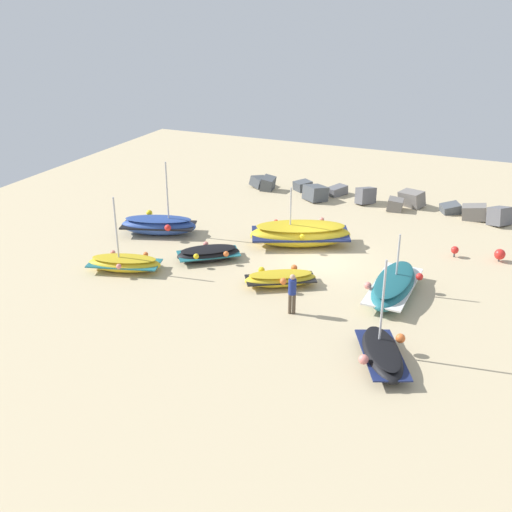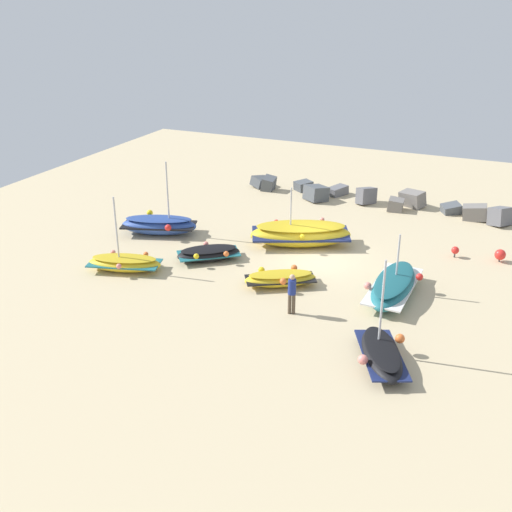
# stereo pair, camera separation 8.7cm
# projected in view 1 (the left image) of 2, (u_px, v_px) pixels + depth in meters

# --- Properties ---
(ground_plane) EXTENTS (45.06, 45.06, 0.00)m
(ground_plane) POSITION_uv_depth(u_px,v_px,m) (318.00, 258.00, 29.84)
(ground_plane) COLOR #C6B289
(fishing_boat_0) EXTENTS (2.61, 3.62, 3.68)m
(fishing_boat_0) POSITION_uv_depth(u_px,v_px,m) (382.00, 354.00, 21.37)
(fishing_boat_0) COLOR black
(fishing_boat_0) RESTS_ON ground_plane
(fishing_boat_1) EXTENTS (2.14, 4.59, 2.66)m
(fishing_boat_1) POSITION_uv_depth(u_px,v_px,m) (393.00, 286.00, 26.01)
(fishing_boat_1) COLOR #1E6670
(fishing_boat_1) RESTS_ON ground_plane
(fishing_boat_2) EXTENTS (3.14, 2.84, 0.70)m
(fishing_boat_2) POSITION_uv_depth(u_px,v_px,m) (209.00, 254.00, 29.50)
(fishing_boat_2) COLOR black
(fishing_boat_2) RESTS_ON ground_plane
(fishing_boat_3) EXTENTS (4.26, 2.77, 3.93)m
(fishing_boat_3) POSITION_uv_depth(u_px,v_px,m) (159.00, 225.00, 32.56)
(fishing_boat_3) COLOR #2D4C9E
(fishing_boat_3) RESTS_ON ground_plane
(fishing_boat_4) EXTENTS (5.35, 3.78, 3.09)m
(fishing_boat_4) POSITION_uv_depth(u_px,v_px,m) (300.00, 234.00, 31.09)
(fishing_boat_4) COLOR gold
(fishing_boat_4) RESTS_ON ground_plane
(fishing_boat_5) EXTENTS (3.29, 2.62, 0.68)m
(fishing_boat_5) POSITION_uv_depth(u_px,v_px,m) (280.00, 278.00, 26.98)
(fishing_boat_5) COLOR gold
(fishing_boat_5) RESTS_ON ground_plane
(fishing_boat_6) EXTENTS (3.64, 2.24, 3.54)m
(fishing_boat_6) POSITION_uv_depth(u_px,v_px,m) (124.00, 263.00, 28.39)
(fishing_boat_6) COLOR gold
(fishing_boat_6) RESTS_ON ground_plane
(person_walking) EXTENTS (0.32, 0.32, 1.72)m
(person_walking) POSITION_uv_depth(u_px,v_px,m) (292.00, 291.00, 24.38)
(person_walking) COLOR brown
(person_walking) RESTS_ON ground_plane
(breakwater_rocks) EXTENTS (16.15, 3.08, 1.25)m
(breakwater_rocks) POSITION_uv_depth(u_px,v_px,m) (374.00, 198.00, 37.06)
(breakwater_rocks) COLOR #4C5156
(breakwater_rocks) RESTS_ON ground_plane
(mooring_buoy_0) EXTENTS (0.37, 0.37, 0.55)m
(mooring_buoy_0) POSITION_uv_depth(u_px,v_px,m) (455.00, 250.00, 29.81)
(mooring_buoy_0) COLOR #3F3F42
(mooring_buoy_0) RESTS_ON ground_plane
(mooring_buoy_1) EXTENTS (0.52, 0.52, 0.62)m
(mooring_buoy_1) POSITION_uv_depth(u_px,v_px,m) (500.00, 254.00, 29.33)
(mooring_buoy_1) COLOR #3F3F42
(mooring_buoy_1) RESTS_ON ground_plane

